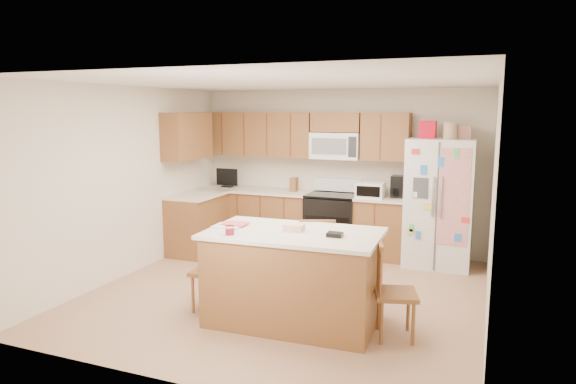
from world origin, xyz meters
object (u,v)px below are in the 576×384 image
at_px(stove, 333,222).
at_px(island, 293,277).
at_px(windsor_chair_left, 213,270).
at_px(windsor_chair_right, 393,293).
at_px(windsor_chair_back, 316,262).
at_px(refrigerator, 439,201).

height_order(stove, island, stove).
height_order(windsor_chair_left, windsor_chair_right, windsor_chair_right).
bearing_deg(windsor_chair_left, windsor_chair_right, 0.48).
distance_m(island, windsor_chair_left, 0.94).
distance_m(island, windsor_chair_back, 0.67).
relative_size(stove, windsor_chair_right, 1.18).
distance_m(refrigerator, windsor_chair_back, 2.33).
relative_size(refrigerator, windsor_chair_back, 2.07).
height_order(refrigerator, windsor_chair_left, refrigerator).
xyz_separation_m(island, windsor_chair_back, (0.03, 0.66, -0.02)).
bearing_deg(refrigerator, island, -114.35).
xyz_separation_m(stove, island, (0.38, -2.69, 0.01)).
bearing_deg(island, refrigerator, 65.65).
xyz_separation_m(stove, windsor_chair_left, (-0.56, -2.70, -0.03)).
height_order(island, windsor_chair_right, island).
distance_m(island, windsor_chair_right, 1.03).
bearing_deg(refrigerator, stove, 177.70).
bearing_deg(refrigerator, windsor_chair_back, -120.57).
distance_m(windsor_chair_back, windsor_chair_right, 1.20).
bearing_deg(refrigerator, windsor_chair_left, -128.91).
xyz_separation_m(refrigerator, windsor_chair_left, (-2.13, -2.64, -0.47)).
distance_m(stove, windsor_chair_right, 3.03).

